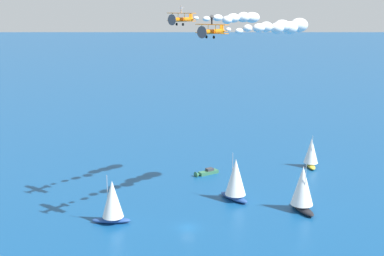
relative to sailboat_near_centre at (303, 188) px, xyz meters
name	(u,v)px	position (x,y,z in m)	size (l,w,h in m)	color
ground_plane	(188,228)	(23.78, 15.78, -5.62)	(2000.00, 2000.00, 0.00)	navy
sailboat_near_centre	(303,188)	(0.00, 0.00, 0.00)	(7.45, 9.56, 12.32)	black
sailboat_far_stbd	(311,152)	(-1.30, -36.09, -1.07)	(5.12, 8.02, 9.98)	gold
sailboat_offshore	(112,201)	(40.63, 17.17, -0.54)	(8.95, 5.67, 11.13)	#23478C
sailboat_trailing	(235,179)	(16.37, -3.10, -0.12)	(8.96, 7.85, 12.06)	#23478C
motorboat_ahead	(205,173)	(27.89, -21.37, -5.04)	(6.46, 6.72, 2.15)	#33704C
biplane_lead	(212,31)	(18.14, 18.90, 36.88)	(7.03, 7.02, 3.55)	orange
wingwalker_lead	(212,19)	(18.15, 18.91, 39.07)	(0.87, 0.49, 1.75)	black
smoke_trail_lead	(284,27)	(6.11, -5.36, 36.96)	(16.45, 29.68, 3.70)	white
biplane_wingman	(181,19)	(27.08, 7.95, 38.87)	(7.03, 7.02, 3.55)	orange
wingwalker_wingman	(181,9)	(27.09, 7.96, 41.02)	(1.38, 0.75, 1.53)	white
smoke_trail_wingman	(240,18)	(17.30, -11.37, 38.77)	(13.44, 22.87, 2.73)	white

